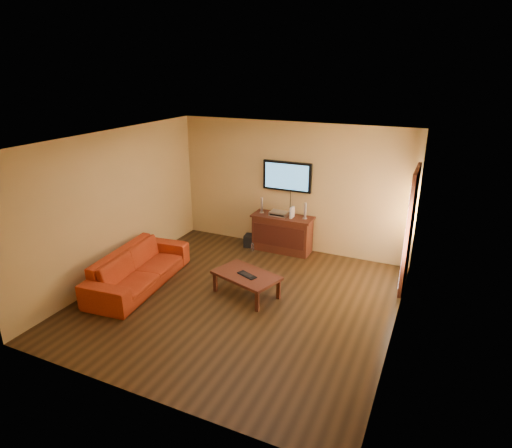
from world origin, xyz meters
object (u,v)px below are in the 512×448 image
Objects in this scene: media_console at (282,233)px; speaker_right at (305,211)px; speaker_left at (262,206)px; subwoofer at (251,241)px; game_console at (292,212)px; bottle at (252,247)px; coffee_table at (246,277)px; keyboard at (247,275)px; sofa at (138,263)px; av_receiver at (279,213)px; television at (287,176)px.

media_console is 0.72m from speaker_right.
media_console is 3.81× the size of speaker_left.
game_console is at bearing -5.75° from subwoofer.
speaker_right is 1.38m from bottle.
keyboard is at bearing -52.75° from coffee_table.
sofa is at bearing -118.99° from bottle.
bottle is at bearing -157.28° from game_console.
coffee_table is 3.70× the size of speaker_right.
speaker_right is 1.50× the size of game_console.
speaker_left is 1.30× the size of subwoofer.
av_receiver reaches higher than keyboard.
television is 4.01× the size of subwoofer.
sofa is 11.54× the size of bottle.
game_console is 1.15m from bottle.
subwoofer is at bearing 113.55° from keyboard.
subwoofer is (1.08, 2.43, -0.31)m from sofa.
av_receiver is (-0.56, -0.02, -0.11)m from speaker_right.
speaker_left reaches higher than subwoofer.
keyboard is (1.95, 0.42, -0.03)m from sofa.
media_console is 2.03m from coffee_table.
television is 2.83× the size of av_receiver.
media_console reaches higher than bottle.
keyboard is at bearing -72.71° from speaker_left.
speaker_right is 2.20m from keyboard.
media_console is 2.08m from keyboard.
av_receiver reaches higher than bottle.
speaker_left is 0.92× the size of av_receiver.
media_console is at bearing -175.20° from speaker_right.
speaker_right is at bearing -3.74° from subwoofer.
television is (0.00, 0.21, 1.19)m from media_console.
game_console is 1.20m from subwoofer.
coffee_table is 1.89m from bottle.
coffee_table is 3.24× the size of keyboard.
media_console is 5.72× the size of game_console.
av_receiver is at bearing -114.50° from television.
speaker_right is at bearing 17.50° from bottle.
keyboard is (0.88, -2.01, 0.28)m from subwoofer.
sofa is 8.59× the size of subwoofer.
game_console is (0.70, -0.04, -0.04)m from speaker_left.
sofa is (-1.92, -0.46, 0.09)m from coffee_table.
media_console is at bearing 93.64° from coffee_table.
speaker_left is at bearing -159.26° from television.
bottle is at bearing 112.28° from keyboard.
bottle is at bearing 111.83° from coffee_table.
av_receiver is 0.94m from subwoofer.
subwoofer is at bearing -174.91° from media_console.
game_console reaches higher than subwoofer.
coffee_table is at bearing -86.36° from media_console.
speaker_right reaches higher than bottle.
coffee_table is 4.81× the size of subwoofer.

